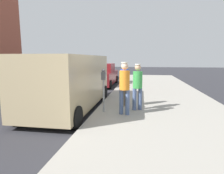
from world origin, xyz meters
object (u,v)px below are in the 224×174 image
at_px(parking_meter_near, 104,83).
at_px(pedestrian_in_green, 138,84).
at_px(pedestrian_in_orange, 125,85).
at_px(parked_van, 70,81).
at_px(parked_sedan_ahead, 102,75).
at_px(pedestrian_in_blue, 125,81).

distance_m(parking_meter_near, pedestrian_in_green, 1.26).
relative_size(parking_meter_near, pedestrian_in_orange, 0.86).
xyz_separation_m(parking_meter_near, parked_van, (-1.50, 0.69, -0.03)).
height_order(parked_van, parked_sedan_ahead, parked_van).
distance_m(pedestrian_in_orange, parked_van, 2.42).
relative_size(pedestrian_in_orange, parked_sedan_ahead, 0.40).
bearing_deg(parked_sedan_ahead, pedestrian_in_blue, -70.82).
bearing_deg(pedestrian_in_orange, parking_meter_near, 164.90).
bearing_deg(pedestrian_in_orange, parked_van, 158.41).
distance_m(parking_meter_near, parked_sedan_ahead, 7.75).
bearing_deg(parking_meter_near, parked_sedan_ahead, 102.40).
bearing_deg(pedestrian_in_green, pedestrian_in_orange, -121.63).
relative_size(parking_meter_near, pedestrian_in_blue, 0.87).
bearing_deg(pedestrian_in_orange, pedestrian_in_green, 58.37).
relative_size(pedestrian_in_blue, pedestrian_in_orange, 0.99).
bearing_deg(parked_sedan_ahead, pedestrian_in_green, -68.24).
relative_size(parking_meter_near, pedestrian_in_green, 0.90).
xyz_separation_m(pedestrian_in_blue, parked_sedan_ahead, (-2.31, 6.65, -0.40)).
relative_size(pedestrian_in_blue, parked_sedan_ahead, 0.40).
distance_m(pedestrian_in_green, pedestrian_in_orange, 0.79).
distance_m(parked_van, parked_sedan_ahead, 6.89).
relative_size(pedestrian_in_blue, pedestrian_in_green, 1.03).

